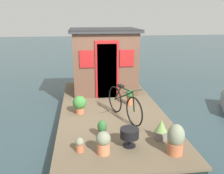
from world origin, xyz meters
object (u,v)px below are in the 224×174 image
Objects in this scene: potted_plant_rosemary at (80,104)px; charcoal_grill at (129,134)px; potted_plant_ivy at (176,139)px; potted_plant_geranium at (103,142)px; potted_plant_fern at (102,129)px; potted_plant_thyme at (130,96)px; bicycle at (124,104)px; potted_plant_lavender at (80,145)px; houseboat_cabin at (104,60)px; potted_plant_mint at (161,130)px.

charcoal_grill is at bearing -151.86° from potted_plant_rosemary.
potted_plant_ivy is 1.24× the size of potted_plant_rosemary.
potted_plant_geranium reaches higher than potted_plant_fern.
potted_plant_thyme is 1.20× the size of potted_plant_fern.
bicycle is 1.37m from charcoal_grill.
houseboat_cabin is at bearing -12.55° from potted_plant_lavender.
potted_plant_rosemary is at bearing 156.87° from houseboat_cabin.
bicycle is at bearing -37.98° from potted_plant_lavender.
potted_plant_rosemary is (2.21, 1.78, -0.03)m from potted_plant_ivy.
potted_plant_thyme reaches higher than charcoal_grill.
potted_plant_ivy is 1.59× the size of charcoal_grill.
houseboat_cabin is 7.97× the size of potted_plant_lavender.
potted_plant_geranium is 1.33m from potted_plant_mint.
bicycle reaches higher than potted_plant_rosemary.
potted_plant_geranium is 1.20× the size of charcoal_grill.
potted_plant_thyme is (2.50, -1.02, 0.02)m from potted_plant_geranium.
charcoal_grill is (0.21, -0.54, 0.03)m from potted_plant_geranium.
houseboat_cabin is at bearing -23.13° from potted_plant_rosemary.
potted_plant_thyme is at bearing -27.94° from potted_plant_fern.
potted_plant_fern is (0.24, 1.22, -0.01)m from potted_plant_mint.
potted_plant_geranium is at bearing 111.12° from charcoal_grill.
potted_plant_ivy is at bearing -97.34° from potted_plant_geranium.
potted_plant_thyme is 2.34m from charcoal_grill.
potted_plant_lavender is 0.75× the size of charcoal_grill.
potted_plant_lavender is (0.31, 1.79, -0.15)m from potted_plant_ivy.
potted_plant_fern is 0.68m from charcoal_grill.
potted_plant_mint is at bearing -173.26° from potted_plant_thyme.
charcoal_grill is (-1.82, -0.98, 0.00)m from potted_plant_rosemary.
potted_plant_thyme is (0.94, -0.34, -0.14)m from bicycle.
potted_plant_geranium is at bearing 173.96° from houseboat_cabin.
potted_plant_lavender is at bearing 99.44° from potted_plant_mint.
houseboat_cabin is at bearing -6.04° from potted_plant_geranium.
potted_plant_geranium is 2.70m from potted_plant_thyme.
potted_plant_thyme is 0.77× the size of potted_plant_ivy.
bicycle reaches higher than potted_plant_fern.
potted_plant_mint is 1.53× the size of potted_plant_lavender.
potted_plant_ivy is (-2.68, -0.33, 0.04)m from potted_plant_thyme.
potted_plant_thyme is 2.10m from potted_plant_mint.
potted_plant_fern is 0.71m from potted_plant_lavender.
potted_plant_ivy is 0.61m from potted_plant_mint.
potted_plant_geranium is 0.93× the size of potted_plant_rosemary.
potted_plant_fern reaches higher than potted_plant_lavender.
potted_plant_fern is 1.01× the size of charcoal_grill.
potted_plant_rosemary is at bearing 12.13° from potted_plant_geranium.
charcoal_grill is (0.07, -0.98, 0.13)m from potted_plant_lavender.
potted_plant_geranium reaches higher than charcoal_grill.
potted_plant_geranium is 0.66m from potted_plant_fern.
potted_plant_ivy reaches higher than potted_plant_thyme.
potted_plant_rosemary is (2.03, 0.44, 0.03)m from potted_plant_geranium.
bicycle is 4.22× the size of charcoal_grill.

